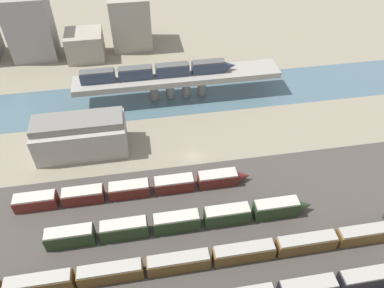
% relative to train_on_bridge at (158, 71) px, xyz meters
% --- Properties ---
extents(ground_plane, '(400.00, 400.00, 0.00)m').
position_rel_train_on_bridge_xyz_m(ground_plane, '(5.51, -26.48, -9.33)').
color(ground_plane, gray).
extents(railbed_yard, '(280.00, 42.00, 0.01)m').
position_rel_train_on_bridge_xyz_m(railbed_yard, '(5.51, -50.48, -9.33)').
color(railbed_yard, '#423D38').
rests_on(railbed_yard, ground).
extents(river_water, '(320.00, 19.19, 0.01)m').
position_rel_train_on_bridge_xyz_m(river_water, '(5.51, 0.00, -9.33)').
color(river_water, '#47606B').
rests_on(river_water, ground).
extents(bridge, '(60.15, 8.38, 7.62)m').
position_rel_train_on_bridge_xyz_m(bridge, '(5.51, 0.00, -3.12)').
color(bridge, gray).
rests_on(bridge, ground).
extents(train_on_bridge, '(44.66, 2.90, 3.51)m').
position_rel_train_on_bridge_xyz_m(train_on_bridge, '(0.00, 0.00, 0.00)').
color(train_on_bridge, '#2D384C').
rests_on(train_on_bridge, bridge).
extents(train_yard_mid, '(92.50, 2.73, 3.67)m').
position_rel_train_on_bridge_xyz_m(train_yard_mid, '(-0.87, -56.22, -7.53)').
color(train_yard_mid, brown).
rests_on(train_yard_mid, ground).
extents(train_yard_far, '(55.84, 2.98, 4.14)m').
position_rel_train_on_bridge_xyz_m(train_yard_far, '(-0.31, -47.17, -7.30)').
color(train_yard_far, '#23381E').
rests_on(train_yard_far, ground).
extents(train_yard_outer, '(52.99, 3.18, 3.44)m').
position_rel_train_on_bridge_xyz_m(train_yard_outer, '(-9.46, -36.44, -7.65)').
color(train_yard_outer, '#5B1E19').
rests_on(train_yard_outer, ground).
extents(warehouse_building, '(22.33, 10.29, 10.02)m').
position_rel_train_on_bridge_xyz_m(warehouse_building, '(-21.62, -19.45, -4.57)').
color(warehouse_building, '#9E998E').
rests_on(warehouse_building, ground).
extents(city_block_left, '(14.34, 10.92, 21.38)m').
position_rel_train_on_bridge_xyz_m(city_block_left, '(-39.53, 32.09, 1.36)').
color(city_block_left, gray).
rests_on(city_block_left, ground).
extents(city_block_center, '(12.27, 11.38, 9.15)m').
position_rel_train_on_bridge_xyz_m(city_block_center, '(-22.60, 28.63, -4.76)').
color(city_block_center, gray).
rests_on(city_block_center, ground).
extents(city_block_right, '(13.57, 13.93, 18.34)m').
position_rel_train_on_bridge_xyz_m(city_block_right, '(-6.36, 35.30, -0.16)').
color(city_block_right, gray).
rests_on(city_block_right, ground).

